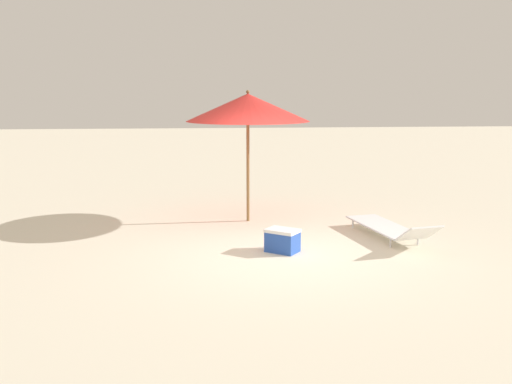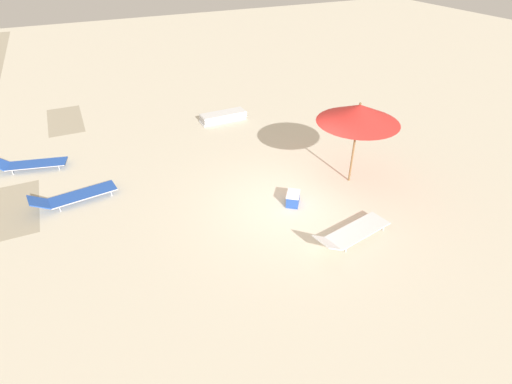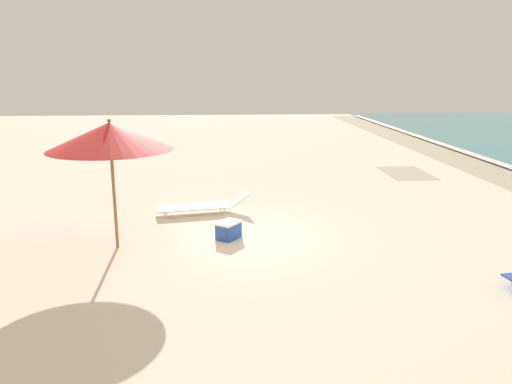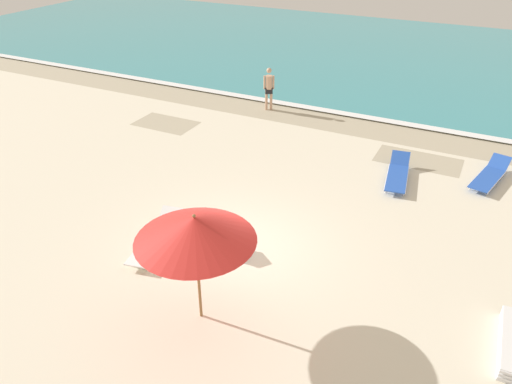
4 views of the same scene
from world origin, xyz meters
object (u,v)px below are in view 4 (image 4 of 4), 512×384
object	(u,v)px
sun_lounger_beside_umbrella	(156,239)
sun_lounger_near_water_left	(490,175)
beach_umbrella	(195,229)
beachgoer_wading_adult	(269,86)
cooler_box	(235,247)
sun_lounger_under_umbrella	(398,174)

from	to	relation	value
sun_lounger_beside_umbrella	sun_lounger_near_water_left	world-z (taller)	sun_lounger_near_water_left
beach_umbrella	beachgoer_wading_adult	distance (m)	12.23
beach_umbrella	sun_lounger_near_water_left	distance (m)	10.44
cooler_box	sun_lounger_under_umbrella	bearing A→B (deg)	100.56
beach_umbrella	sun_lounger_under_umbrella	world-z (taller)	beach_umbrella
beach_umbrella	sun_lounger_under_umbrella	xyz separation A→B (m)	(2.35, 7.79, -2.00)
beach_umbrella	sun_lounger_beside_umbrella	size ratio (longest dim) A/B	1.09
beach_umbrella	sun_lounger_beside_umbrella	bearing A→B (deg)	145.11
sun_lounger_beside_umbrella	cooler_box	size ratio (longest dim) A/B	3.80
beach_umbrella	beachgoer_wading_adult	bearing A→B (deg)	108.43
sun_lounger_beside_umbrella	cooler_box	world-z (taller)	sun_lounger_beside_umbrella
sun_lounger_near_water_left	beachgoer_wading_adult	world-z (taller)	beachgoer_wading_adult
sun_lounger_near_water_left	beachgoer_wading_adult	bearing A→B (deg)	177.09
sun_lounger_under_umbrella	beachgoer_wading_adult	bearing A→B (deg)	140.67
beachgoer_wading_adult	cooler_box	bearing A→B (deg)	-99.30
sun_lounger_beside_umbrella	beachgoer_wading_adult	distance (m)	10.06
sun_lounger_under_umbrella	beachgoer_wading_adult	xyz separation A→B (m)	(-6.20, 3.75, 0.80)
sun_lounger_under_umbrella	beachgoer_wading_adult	world-z (taller)	beachgoer_wading_adult
beach_umbrella	cooler_box	distance (m)	3.01
sun_lounger_under_umbrella	sun_lounger_near_water_left	bearing A→B (deg)	16.54
sun_lounger_under_umbrella	sun_lounger_beside_umbrella	size ratio (longest dim) A/B	1.01
sun_lounger_near_water_left	beachgoer_wading_adult	size ratio (longest dim) A/B	1.32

